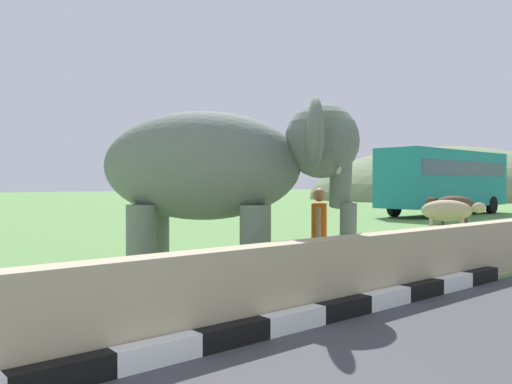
{
  "coord_description": "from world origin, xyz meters",
  "views": [
    {
      "loc": [
        -1.42,
        -1.09,
        1.73
      ],
      "look_at": [
        3.74,
        5.07,
        1.6
      ],
      "focal_mm": 36.32,
      "sensor_mm": 36.0,
      "label": 1
    }
  ],
  "objects_px": {
    "cow_near": "(453,204)",
    "cow_mid": "(448,211)",
    "elephant": "(225,169)",
    "bus_teal": "(445,177)",
    "person_handler": "(319,231)"
  },
  "relations": [
    {
      "from": "cow_mid",
      "to": "elephant",
      "type": "bearing_deg",
      "value": -169.19
    },
    {
      "from": "cow_mid",
      "to": "bus_teal",
      "type": "bearing_deg",
      "value": 30.25
    },
    {
      "from": "elephant",
      "to": "cow_mid",
      "type": "bearing_deg",
      "value": 10.81
    },
    {
      "from": "elephant",
      "to": "bus_teal",
      "type": "xyz_separation_m",
      "value": [
        21.45,
        8.59,
        0.13
      ]
    },
    {
      "from": "person_handler",
      "to": "cow_near",
      "type": "bearing_deg",
      "value": 20.72
    },
    {
      "from": "cow_near",
      "to": "cow_mid",
      "type": "distance_m",
      "value": 5.96
    },
    {
      "from": "elephant",
      "to": "person_handler",
      "type": "relative_size",
      "value": 2.33
    },
    {
      "from": "cow_near",
      "to": "cow_mid",
      "type": "height_order",
      "value": "same"
    },
    {
      "from": "bus_teal",
      "to": "cow_mid",
      "type": "relative_size",
      "value": 5.53
    },
    {
      "from": "person_handler",
      "to": "bus_teal",
      "type": "relative_size",
      "value": 0.16
    },
    {
      "from": "elephant",
      "to": "person_handler",
      "type": "xyz_separation_m",
      "value": [
        1.63,
        -0.48,
        -1.03
      ]
    },
    {
      "from": "bus_teal",
      "to": "cow_mid",
      "type": "height_order",
      "value": "bus_teal"
    },
    {
      "from": "cow_near",
      "to": "cow_mid",
      "type": "xyz_separation_m",
      "value": [
        -5.27,
        -2.77,
        0.0
      ]
    },
    {
      "from": "elephant",
      "to": "cow_near",
      "type": "bearing_deg",
      "value": 17.03
    },
    {
      "from": "cow_mid",
      "to": "cow_near",
      "type": "bearing_deg",
      "value": 27.7
    }
  ]
}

